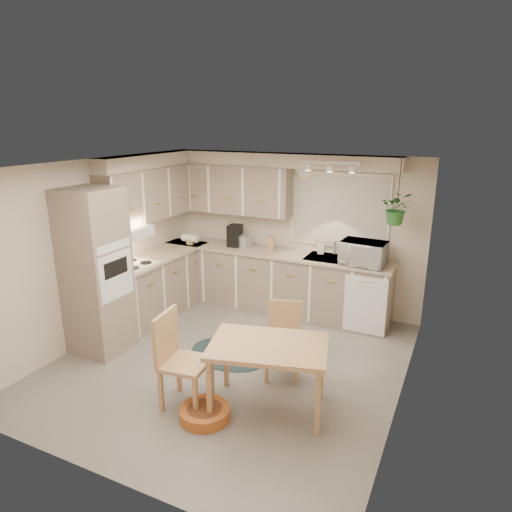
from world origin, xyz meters
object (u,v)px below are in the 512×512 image
chair_left (186,361)px  chair_back (283,342)px  microwave (364,251)px  dining_table (268,377)px  braided_rug (229,354)px  pet_bed (205,413)px

chair_left → chair_back: chair_left is taller
microwave → dining_table: bearing=-95.9°
braided_rug → pet_bed: (0.41, -1.25, 0.05)m
braided_rug → microwave: size_ratio=1.78×
braided_rug → dining_table: bearing=-42.1°
dining_table → chair_left: (-0.80, -0.29, 0.14)m
chair_left → chair_back: 1.17m
dining_table → pet_bed: 0.73m
braided_rug → microwave: 2.30m
braided_rug → chair_left: bearing=-84.1°
microwave → pet_bed: bearing=-104.2°
chair_left → braided_rug: (-0.12, 1.12, -0.50)m
braided_rug → pet_bed: pet_bed is taller
pet_bed → dining_table: bearing=40.5°
chair_back → microwave: 1.90m
chair_left → braided_rug: size_ratio=0.94×
dining_table → chair_back: size_ratio=1.34×
dining_table → chair_back: chair_back is taller
braided_rug → pet_bed: 1.32m
chair_left → microwave: size_ratio=1.68×
dining_table → braided_rug: size_ratio=1.09×
chair_left → chair_back: size_ratio=1.16×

